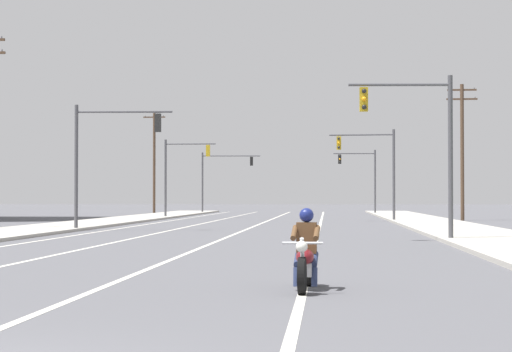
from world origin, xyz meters
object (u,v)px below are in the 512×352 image
Objects in this scene: traffic_signal_far_right at (363,172)px; utility_pole_left_far at (154,161)px; traffic_signal_mid_left at (180,167)px; traffic_signal_mid_right at (375,161)px; traffic_signal_far_left at (220,172)px; traffic_signal_near_right at (422,133)px; utility_pole_right_far at (462,147)px; motorcycle_with_rider at (306,257)px; traffic_signal_near_left at (104,147)px.

utility_pole_left_far is at bearing 177.53° from traffic_signal_far_right.
traffic_signal_far_right is (15.10, 17.51, 0.00)m from traffic_signal_mid_left.
traffic_signal_mid_right is 1.00× the size of traffic_signal_far_right.
traffic_signal_far_left is 7.06m from utility_pole_left_far.
traffic_signal_near_right is 60.11m from utility_pole_left_far.
utility_pole_left_far is at bearing 136.83° from utility_pole_right_far.
traffic_signal_far_left is at bearing 28.20° from utility_pole_left_far.
traffic_signal_near_right and traffic_signal_mid_right have the same top height.
traffic_signal_near_left is at bearing 110.32° from motorcycle_with_rider.
traffic_signal_mid_left is 22.14m from utility_pole_right_far.
traffic_signal_near_left is 29.62m from utility_pole_right_far.
traffic_signal_mid_right reaches higher than motorcycle_with_rider.
traffic_signal_mid_right is 27.45m from traffic_signal_far_right.
traffic_signal_near_right is 0.65× the size of utility_pole_right_far.
utility_pole_left_far reaches higher than traffic_signal_near_right.
traffic_signal_near_left and traffic_signal_far_left have the same top height.
traffic_signal_far_right is 24.83m from utility_pole_right_far.
traffic_signal_mid_left is (-14.86, 9.94, -0.02)m from traffic_signal_mid_right.
traffic_signal_mid_left and traffic_signal_far_right have the same top height.
traffic_signal_near_left and traffic_signal_mid_left have the same top height.
traffic_signal_mid_right is 1.00× the size of traffic_signal_far_left.
traffic_signal_far_left is (-10.58, 78.20, 3.58)m from motorcycle_with_rider.
traffic_signal_mid_right is at bearing -90.51° from traffic_signal_far_right.
utility_pole_right_far reaches higher than traffic_signal_far_right.
traffic_signal_far_right is at bearing 87.02° from motorcycle_with_rider.
traffic_signal_far_right is at bearing 49.23° from traffic_signal_mid_left.
traffic_signal_mid_right is at bearing 90.61° from traffic_signal_near_right.
traffic_signal_mid_left is 23.12m from traffic_signal_far_right.
motorcycle_with_rider is 0.23× the size of utility_pole_right_far.
traffic_signal_near_left reaches higher than motorcycle_with_rider.
traffic_signal_far_right is (0.25, 27.45, -0.02)m from traffic_signal_mid_right.
traffic_signal_mid_right and traffic_signal_far_left have the same top height.
traffic_signal_far_right is 0.62× the size of utility_pole_left_far.
utility_pole_left_far is at bearing 110.08° from traffic_signal_near_right.
traffic_signal_near_right is 17.64m from traffic_signal_near_left.
utility_pole_left_far is at bearing 125.66° from traffic_signal_mid_right.
traffic_signal_far_right is 15.02m from traffic_signal_far_left.
traffic_signal_near_left is 0.62× the size of utility_pole_left_far.
traffic_signal_mid_right is at bearing -151.54° from utility_pole_right_far.
traffic_signal_far_left is 34.88m from utility_pole_right_far.
utility_pole_right_far is (6.26, 3.39, 1.10)m from traffic_signal_mid_right.
utility_pole_right_far is at bearing -75.96° from traffic_signal_far_right.
traffic_signal_far_left is at bearing 125.90° from utility_pole_right_far.
traffic_signal_mid_right is 7.21m from utility_pole_right_far.
utility_pole_right_far reaches higher than traffic_signal_mid_right.
traffic_signal_near_right is 32.08m from utility_pole_right_far.
utility_pole_right_far is at bearing 78.83° from motorcycle_with_rider.
traffic_signal_near_left is 1.00× the size of traffic_signal_far_left.
traffic_signal_near_right is 1.00× the size of traffic_signal_near_left.
motorcycle_with_rider is 0.22× the size of utility_pole_left_far.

